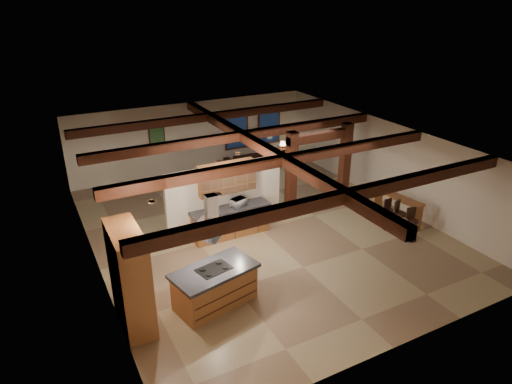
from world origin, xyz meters
TOP-DOWN VIEW (x-y plane):
  - ground at (0.00, 0.00)m, footprint 12.00×12.00m
  - room_walls at (0.00, 0.00)m, footprint 12.00×12.00m
  - ceiling_beams at (0.00, 0.00)m, footprint 10.00×12.00m
  - timber_posts at (2.50, 0.50)m, footprint 2.50×0.30m
  - partition_wall at (-1.00, 0.50)m, footprint 3.80×0.18m
  - pantry_cabinet at (-4.67, -2.60)m, footprint 0.67×1.60m
  - back_counter at (-1.00, 0.11)m, footprint 2.50×0.66m
  - upper_display_cabinet at (-1.00, 0.31)m, footprint 1.80×0.36m
  - range_hood at (-2.78, -2.83)m, footprint 1.10×1.10m
  - back_windows at (2.80, 5.93)m, footprint 2.70×0.07m
  - framed_art at (-1.50, 5.94)m, footprint 0.65×0.05m
  - recessed_cans at (-2.53, -1.93)m, footprint 3.16×2.46m
  - kitchen_island at (-2.78, -2.83)m, footprint 2.20×1.49m
  - dining_table at (0.64, 2.65)m, footprint 1.75×1.15m
  - sofa at (2.27, 5.45)m, footprint 1.98×0.79m
  - microwave at (-0.73, 0.11)m, footprint 0.53×0.44m
  - bar_counter at (4.13, -1.65)m, footprint 0.67×1.82m
  - side_table at (3.96, 5.30)m, footprint 0.46×0.46m
  - table_lamp at (3.96, 5.30)m, footprint 0.27×0.27m
  - bar_stool_a at (3.74, -2.70)m, footprint 0.37×0.38m
  - bar_stool_b at (3.68, -2.22)m, footprint 0.40×0.41m
  - bar_stool_c at (3.61, -1.87)m, footprint 0.35×0.35m
  - dining_chairs at (0.64, 2.65)m, footprint 2.43×2.43m

SIDE VIEW (x-z plane):
  - ground at x=0.00m, z-range 0.00..0.00m
  - side_table at x=3.96m, z-range 0.00..0.55m
  - dining_table at x=0.64m, z-range 0.00..0.57m
  - sofa at x=2.27m, z-range 0.00..0.57m
  - back_counter at x=-1.00m, z-range 0.01..0.95m
  - kitchen_island at x=-2.78m, z-range 0.00..1.01m
  - bar_stool_c at x=3.61m, z-range 0.01..1.02m
  - bar_stool_a at x=3.74m, z-range 0.01..1.04m
  - bar_stool_b at x=3.68m, z-range 0.01..1.09m
  - dining_chairs at x=0.64m, z-range 0.01..1.23m
  - bar_counter at x=4.13m, z-range 0.16..1.10m
  - table_lamp at x=3.96m, z-range 0.61..0.93m
  - microwave at x=-0.73m, z-range 0.94..1.19m
  - partition_wall at x=-1.00m, z-range 0.00..2.20m
  - pantry_cabinet at x=-4.67m, z-range 0.00..2.40m
  - back_windows at x=2.80m, z-range 0.65..2.35m
  - framed_art at x=-1.50m, z-range 1.27..2.12m
  - timber_posts at x=2.50m, z-range 0.31..3.21m
  - room_walls at x=0.00m, z-range -4.22..7.78m
  - range_hood at x=-2.78m, z-range 1.08..2.48m
  - upper_display_cabinet at x=-1.00m, z-range 1.37..2.33m
  - ceiling_beams at x=0.00m, z-range 2.62..2.90m
  - recessed_cans at x=-2.53m, z-range 2.85..2.89m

